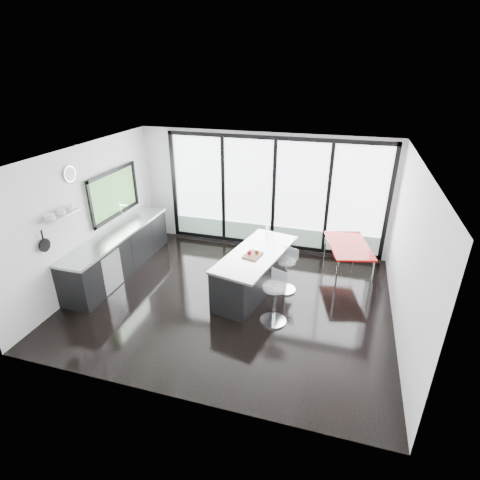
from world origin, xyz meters
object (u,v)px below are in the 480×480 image
(bar_stool_far, at_px, (286,275))
(island, at_px, (252,271))
(bar_stool_near, at_px, (274,304))
(red_table, at_px, (347,260))

(bar_stool_far, bearing_deg, island, -139.17)
(bar_stool_far, bearing_deg, bar_stool_near, -67.29)
(bar_stool_near, height_order, red_table, bar_stool_near)
(island, relative_size, bar_stool_near, 3.07)
(island, bearing_deg, bar_stool_far, 17.07)
(island, bearing_deg, bar_stool_near, -55.10)
(bar_stool_far, bearing_deg, red_table, 63.24)
(island, bearing_deg, red_table, 32.63)
(bar_stool_near, bearing_deg, island, 149.69)
(bar_stool_far, height_order, red_table, red_table)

